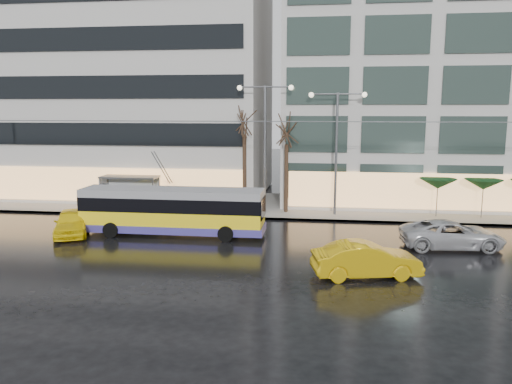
% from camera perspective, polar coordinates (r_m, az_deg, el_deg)
% --- Properties ---
extents(ground, '(140.00, 140.00, 0.00)m').
position_cam_1_polar(ground, '(26.19, -6.08, -7.35)').
color(ground, black).
rests_on(ground, ground).
extents(sidewalk, '(80.00, 10.00, 0.15)m').
position_cam_1_polar(sidewalk, '(39.27, 1.54, -1.48)').
color(sidewalk, gray).
rests_on(sidewalk, ground).
extents(kerb, '(80.00, 0.10, 0.15)m').
position_cam_1_polar(kerb, '(34.46, 0.68, -3.04)').
color(kerb, slate).
rests_on(kerb, ground).
extents(building_left, '(34.00, 14.00, 22.00)m').
position_cam_1_polar(building_left, '(48.72, -19.89, 13.19)').
color(building_left, beige).
rests_on(building_left, sidewalk).
extents(building_right, '(32.00, 14.00, 25.00)m').
position_cam_1_polar(building_right, '(45.54, 24.96, 15.07)').
color(building_right, beige).
rests_on(building_right, sidewalk).
extents(trolleybus, '(11.06, 4.33, 5.12)m').
position_cam_1_polar(trolleybus, '(30.49, -9.51, -2.32)').
color(trolleybus, yellow).
rests_on(trolleybus, ground).
extents(catenary, '(42.24, 5.12, 7.00)m').
position_cam_1_polar(catenary, '(32.83, -1.27, 3.72)').
color(catenary, '#595B60').
rests_on(catenary, ground).
extents(bus_shelter, '(4.20, 1.60, 2.51)m').
position_cam_1_polar(bus_shelter, '(38.27, -14.64, 0.78)').
color(bus_shelter, '#595B60').
rests_on(bus_shelter, sidewalk).
extents(street_lamp_near, '(3.96, 0.36, 9.03)m').
position_cam_1_polar(street_lamp_near, '(35.40, 1.04, 6.96)').
color(street_lamp_near, '#595B60').
rests_on(street_lamp_near, sidewalk).
extents(street_lamp_far, '(3.96, 0.36, 8.53)m').
position_cam_1_polar(street_lamp_far, '(35.21, 9.20, 6.38)').
color(street_lamp_far, '#595B60').
rests_on(street_lamp_far, sidewalk).
extents(tree_a, '(3.20, 3.20, 8.40)m').
position_cam_1_polar(tree_a, '(35.77, -1.34, 8.74)').
color(tree_a, black).
rests_on(tree_a, sidewalk).
extents(tree_b, '(3.20, 3.20, 7.70)m').
position_cam_1_polar(tree_b, '(35.65, 3.53, 7.62)').
color(tree_b, black).
rests_on(tree_b, sidewalk).
extents(parasol_a, '(2.50, 2.50, 2.65)m').
position_cam_1_polar(parasol_a, '(36.60, 20.07, 0.89)').
color(parasol_a, '#595B60').
rests_on(parasol_a, sidewalk).
extents(parasol_b, '(2.50, 2.50, 2.65)m').
position_cam_1_polar(parasol_b, '(37.38, 24.56, 0.78)').
color(parasol_b, '#595B60').
rests_on(parasol_b, sidewalk).
extents(taxi_a, '(3.48, 4.95, 1.57)m').
position_cam_1_polar(taxi_a, '(32.19, -20.33, -3.26)').
color(taxi_a, yellow).
rests_on(taxi_a, ground).
extents(taxi_b, '(5.12, 2.71, 1.60)m').
position_cam_1_polar(taxi_b, '(23.35, 12.47, -7.57)').
color(taxi_b, '#CEA00A').
rests_on(taxi_b, ground).
extents(sedan_silver, '(5.68, 2.96, 1.53)m').
position_cam_1_polar(sedan_silver, '(29.43, 21.50, -4.53)').
color(sedan_silver, '#B3B3B8').
rests_on(sedan_silver, ground).
extents(pedestrian_a, '(1.21, 1.22, 2.19)m').
position_cam_1_polar(pedestrian_a, '(37.63, -10.04, 0.26)').
color(pedestrian_a, black).
rests_on(pedestrian_a, sidewalk).
extents(pedestrian_b, '(0.87, 0.74, 1.56)m').
position_cam_1_polar(pedestrian_b, '(37.19, -13.05, -1.01)').
color(pedestrian_b, black).
rests_on(pedestrian_b, sidewalk).
extents(pedestrian_c, '(1.13, 0.96, 2.11)m').
position_cam_1_polar(pedestrian_c, '(37.66, -16.93, -0.54)').
color(pedestrian_c, black).
rests_on(pedestrian_c, sidewalk).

